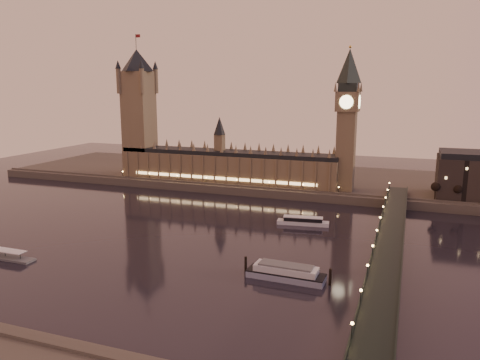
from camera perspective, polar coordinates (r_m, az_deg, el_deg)
The scene contains 10 objects.
ground at distance 258.35m, azimuth -3.34°, elevation -7.08°, with size 700.00×700.00×0.00m, color black.
far_embankment at distance 403.25m, azimuth 10.01°, elevation -0.10°, with size 560.00×130.00×6.00m, color #423D35.
palace_of_westminster at distance 377.09m, azimuth -1.65°, elevation 2.17°, with size 180.00×26.62×52.00m.
victoria_tower at distance 409.17m, azimuth -12.26°, elevation 8.84°, with size 31.68×31.68×118.00m.
big_ben at distance 348.89m, azimuth 12.96°, elevation 8.14°, with size 17.68×17.68×104.00m.
westminster_bridge at distance 237.12m, azimuth 17.61°, elevation -7.91°, with size 13.20×260.00×15.30m.
bare_tree_0 at distance 340.54m, azimuth 22.51°, elevation -0.85°, with size 5.82×5.82×11.84m.
bare_tree_1 at distance 341.77m, azimuth 25.33°, elevation -1.04°, with size 5.82×5.82×11.84m.
cruise_boat_a at distance 284.18m, azimuth 7.69°, elevation -5.00°, with size 31.45×10.78×4.93m.
moored_barge at distance 205.55m, azimuth 5.61°, elevation -11.16°, with size 38.93×10.52×7.14m.
Camera 1 is at (98.48, -224.62, 81.18)m, focal length 35.00 mm.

